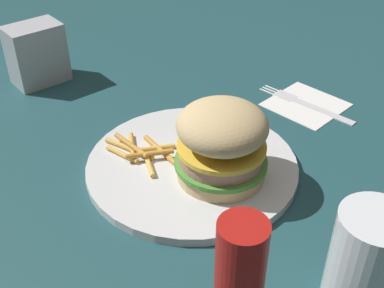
% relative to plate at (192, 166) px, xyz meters
% --- Properties ---
extents(ground_plane, '(1.60, 1.60, 0.00)m').
position_rel_plate_xyz_m(ground_plane, '(-0.01, 0.03, -0.01)').
color(ground_plane, '#1E474C').
extents(plate, '(0.28, 0.28, 0.01)m').
position_rel_plate_xyz_m(plate, '(0.00, 0.00, 0.00)').
color(plate, silver).
rests_on(plate, ground_plane).
extents(sandwich, '(0.12, 0.12, 0.10)m').
position_rel_plate_xyz_m(sandwich, '(0.04, -0.01, 0.06)').
color(sandwich, tan).
rests_on(sandwich, plate).
extents(fries_pile, '(0.12, 0.08, 0.01)m').
position_rel_plate_xyz_m(fries_pile, '(-0.07, -0.02, 0.01)').
color(fries_pile, '#E5B251').
rests_on(fries_pile, plate).
extents(napkin, '(0.14, 0.14, 0.00)m').
position_rel_plate_xyz_m(napkin, '(0.08, 0.24, -0.01)').
color(napkin, white).
rests_on(napkin, ground_plane).
extents(fork, '(0.17, 0.06, 0.00)m').
position_rel_plate_xyz_m(fork, '(0.08, 0.24, -0.00)').
color(fork, silver).
rests_on(fork, napkin).
extents(drink_glass, '(0.07, 0.07, 0.12)m').
position_rel_plate_xyz_m(drink_glass, '(0.24, -0.11, 0.05)').
color(drink_glass, silver).
rests_on(drink_glass, ground_plane).
extents(napkin_dispenser, '(0.09, 0.11, 0.10)m').
position_rel_plate_xyz_m(napkin_dispenser, '(-0.35, 0.10, 0.05)').
color(napkin_dispenser, '#B7BABF').
rests_on(napkin_dispenser, ground_plane).
extents(ketchup_bottle, '(0.04, 0.04, 0.14)m').
position_rel_plate_xyz_m(ketchup_bottle, '(0.15, -0.20, 0.06)').
color(ketchup_bottle, '#B21914').
rests_on(ketchup_bottle, ground_plane).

